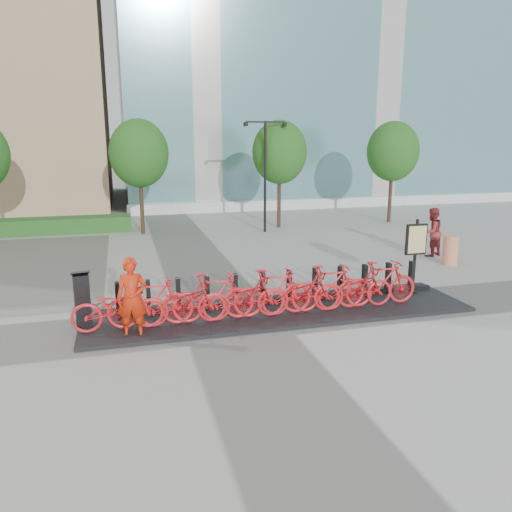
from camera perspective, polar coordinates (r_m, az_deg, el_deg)
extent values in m
plane|color=#B2B2B2|center=(12.00, -2.76, -7.48)|extent=(120.00, 120.00, 0.00)
cube|color=teal|center=(41.16, 9.41, 24.02)|extent=(32.00, 16.00, 24.00)
cube|color=#194B13|center=(24.62, -21.10, 3.31)|extent=(6.00, 1.20, 0.70)
cylinder|color=#432E23|center=(23.15, -12.95, 6.16)|extent=(0.18, 0.18, 3.00)
ellipsoid|color=#2B6522|center=(22.99, -13.23, 11.35)|extent=(2.60, 2.60, 2.99)
cylinder|color=#432E23|center=(24.28, 2.65, 6.80)|extent=(0.18, 0.18, 3.00)
ellipsoid|color=#2B6522|center=(24.13, 2.71, 11.76)|extent=(2.60, 2.60, 2.99)
cylinder|color=#432E23|center=(26.72, 15.10, 6.96)|extent=(0.18, 0.18, 3.00)
ellipsoid|color=#2B6522|center=(26.58, 15.37, 11.46)|extent=(2.60, 2.60, 2.99)
cylinder|color=black|center=(22.94, 1.04, 8.94)|extent=(0.12, 0.12, 5.00)
cube|color=black|center=(22.76, -0.06, 15.08)|extent=(0.90, 0.08, 0.08)
cube|color=black|center=(23.01, 2.18, 15.05)|extent=(0.90, 0.08, 0.08)
cylinder|color=black|center=(22.64, -1.19, 14.83)|extent=(0.20, 0.20, 0.18)
cylinder|color=black|center=(23.15, 3.28, 14.78)|extent=(0.20, 0.20, 0.18)
cube|color=black|center=(12.58, 2.77, -6.29)|extent=(9.60, 2.40, 0.08)
imported|color=red|center=(11.51, -15.54, -5.67)|extent=(2.02, 0.70, 1.06)
imported|color=red|center=(11.50, -11.96, -5.18)|extent=(1.96, 0.55, 1.18)
imported|color=red|center=(11.58, -8.38, -5.21)|extent=(2.02, 0.70, 1.06)
imported|color=red|center=(11.65, -4.86, -4.68)|extent=(1.96, 0.55, 1.18)
imported|color=red|center=(11.81, -1.41, -4.68)|extent=(2.02, 0.70, 1.06)
imported|color=red|center=(11.98, 1.94, -4.13)|extent=(1.96, 0.55, 1.18)
imported|color=red|center=(12.22, 5.18, -4.12)|extent=(2.02, 0.70, 1.06)
imported|color=red|center=(12.46, 8.30, -3.57)|extent=(1.96, 0.55, 1.18)
imported|color=red|center=(12.77, 11.26, -3.55)|extent=(2.02, 0.70, 1.06)
imported|color=red|center=(13.08, 14.11, -3.02)|extent=(1.96, 0.55, 1.18)
cube|color=black|center=(12.02, -19.23, -4.77)|extent=(0.38, 0.34, 1.20)
cube|color=black|center=(11.85, -19.46, -1.83)|extent=(0.45, 0.40, 0.16)
cube|color=black|center=(11.81, -19.36, -3.91)|extent=(0.24, 0.06, 0.34)
imported|color=red|center=(11.07, -13.99, -4.75)|extent=(0.72, 0.54, 1.81)
imported|color=maroon|center=(19.43, 19.43, 2.60)|extent=(1.04, 0.91, 1.79)
cylinder|color=#E95302|center=(18.38, 21.32, 0.63)|extent=(0.69, 0.69, 1.01)
cylinder|color=black|center=(15.27, 17.73, 0.34)|extent=(0.09, 0.09, 1.99)
cube|color=black|center=(15.19, 17.84, 1.83)|extent=(0.65, 0.10, 0.90)
cube|color=#F1E184|center=(15.14, 17.95, 1.79)|extent=(0.56, 0.03, 0.80)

